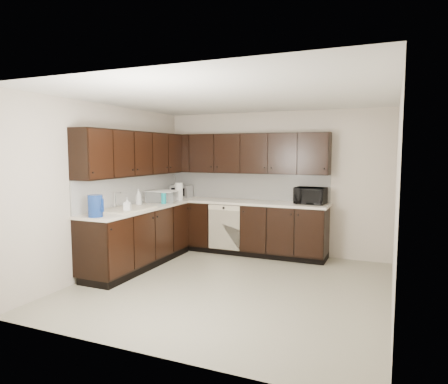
% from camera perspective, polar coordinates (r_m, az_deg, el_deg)
% --- Properties ---
extents(floor, '(4.00, 4.00, 0.00)m').
position_cam_1_polar(floor, '(5.53, 1.02, -13.23)').
color(floor, '#9B9781').
rests_on(floor, ground).
extents(ceiling, '(4.00, 4.00, 0.00)m').
position_cam_1_polar(ceiling, '(5.28, 1.07, 13.39)').
color(ceiling, white).
rests_on(ceiling, wall_back).
extents(wall_back, '(4.00, 0.02, 2.50)m').
position_cam_1_polar(wall_back, '(7.14, 7.05, 1.31)').
color(wall_back, '#BFB3A3').
rests_on(wall_back, floor).
extents(wall_left, '(0.02, 4.00, 2.50)m').
position_cam_1_polar(wall_left, '(6.28, -16.13, 0.51)').
color(wall_left, '#BFB3A3').
rests_on(wall_left, floor).
extents(wall_right, '(0.02, 4.00, 2.50)m').
position_cam_1_polar(wall_right, '(4.88, 23.38, -1.18)').
color(wall_right, '#BFB3A3').
rests_on(wall_right, floor).
extents(wall_front, '(4.00, 0.02, 2.50)m').
position_cam_1_polar(wall_front, '(3.50, -11.32, -3.39)').
color(wall_front, '#BFB3A3').
rests_on(wall_front, floor).
extents(lower_cabinets, '(3.00, 2.80, 0.90)m').
position_cam_1_polar(lower_cabinets, '(6.80, -3.37, -6.01)').
color(lower_cabinets, black).
rests_on(lower_cabinets, floor).
extents(countertop, '(3.03, 2.83, 0.04)m').
position_cam_1_polar(countertop, '(6.71, -3.43, -1.78)').
color(countertop, beige).
rests_on(countertop, lower_cabinets).
extents(backsplash, '(3.00, 2.80, 0.48)m').
position_cam_1_polar(backsplash, '(6.96, -4.21, 0.64)').
color(backsplash, white).
rests_on(backsplash, countertop).
extents(upper_cabinets, '(3.00, 2.80, 0.70)m').
position_cam_1_polar(upper_cabinets, '(6.78, -3.82, 5.50)').
color(upper_cabinets, black).
rests_on(upper_cabinets, wall_back).
extents(dishwasher, '(0.58, 0.04, 0.78)m').
position_cam_1_polar(dishwasher, '(6.91, 0.01, -4.68)').
color(dishwasher, beige).
rests_on(dishwasher, lower_cabinets).
extents(sink, '(0.54, 0.82, 0.42)m').
position_cam_1_polar(sink, '(6.12, -13.79, -3.04)').
color(sink, beige).
rests_on(sink, countertop).
extents(microwave, '(0.52, 0.37, 0.27)m').
position_cam_1_polar(microwave, '(6.75, 12.23, -0.52)').
color(microwave, black).
rests_on(microwave, countertop).
extents(soap_bottle_a, '(0.12, 0.12, 0.21)m').
position_cam_1_polar(soap_bottle_a, '(5.90, -13.65, -1.75)').
color(soap_bottle_a, gray).
rests_on(soap_bottle_a, countertop).
extents(soap_bottle_b, '(0.11, 0.11, 0.27)m').
position_cam_1_polar(soap_bottle_b, '(6.53, -12.11, -0.75)').
color(soap_bottle_b, gray).
rests_on(soap_bottle_b, countertop).
extents(toaster_oven, '(0.39, 0.30, 0.23)m').
position_cam_1_polar(toaster_oven, '(7.60, -6.14, 0.10)').
color(toaster_oven, silver).
rests_on(toaster_oven, countertop).
extents(storage_bin, '(0.56, 0.47, 0.19)m').
position_cam_1_polar(storage_bin, '(6.94, -8.82, -0.63)').
color(storage_bin, silver).
rests_on(storage_bin, countertop).
extents(blue_pitcher, '(0.24, 0.24, 0.29)m').
position_cam_1_polar(blue_pitcher, '(5.55, -17.91, -1.90)').
color(blue_pitcher, navy).
rests_on(blue_pitcher, countertop).
extents(teal_tumbler, '(0.09, 0.09, 0.18)m').
position_cam_1_polar(teal_tumbler, '(6.69, -8.62, -0.92)').
color(teal_tumbler, '#0D8E98').
rests_on(teal_tumbler, countertop).
extents(paper_towel_roll, '(0.14, 0.14, 0.31)m').
position_cam_1_polar(paper_towel_roll, '(7.16, -6.45, 0.07)').
color(paper_towel_roll, silver).
rests_on(paper_towel_roll, countertop).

